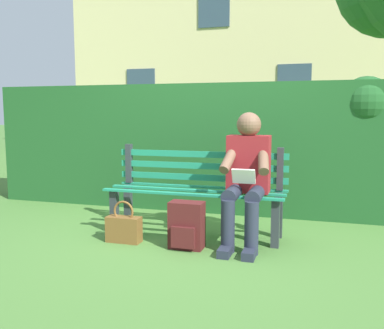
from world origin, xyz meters
name	(u,v)px	position (x,y,z in m)	size (l,w,h in m)	color
ground	(195,235)	(0.00, 0.00, 0.00)	(60.00, 60.00, 0.00)	#477533
park_bench	(197,189)	(0.00, -0.07, 0.44)	(1.71, 0.47, 0.85)	#2D3338
person_seated	(246,175)	(-0.51, 0.10, 0.62)	(0.44, 0.73, 1.18)	maroon
hedge_backdrop	(216,145)	(0.09, -1.20, 0.78)	(5.62, 0.68, 1.56)	#1E5123
building_facade	(225,43)	(1.85, -9.60, 3.36)	(9.01, 2.91, 6.71)	beige
backpack	(187,226)	(-0.04, 0.40, 0.20)	(0.29, 0.24, 0.41)	#4C1919
handbag	(124,228)	(0.56, 0.40, 0.13)	(0.32, 0.13, 0.38)	brown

